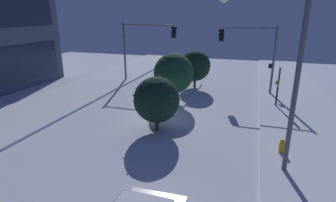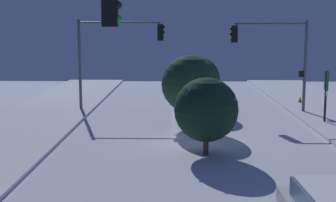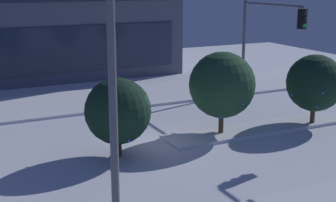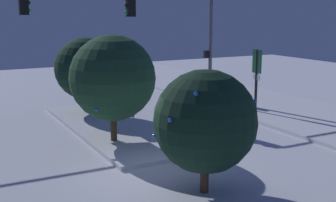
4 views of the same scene
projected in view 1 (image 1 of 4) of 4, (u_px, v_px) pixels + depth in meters
name	position (u px, v px, depth m)	size (l,w,h in m)	color
ground	(159.00, 121.00, 17.05)	(52.00, 52.00, 0.00)	silver
curb_strip_near	(311.00, 138.00, 14.54)	(52.00, 5.20, 0.14)	silver
curb_strip_far	(46.00, 106.00, 19.52)	(52.00, 5.20, 0.14)	silver
median_strip	(181.00, 96.00, 22.01)	(9.00, 1.80, 0.14)	silver
traffic_light_corner_near_right	(251.00, 47.00, 21.99)	(0.32, 4.62, 5.55)	#565960
traffic_light_corner_far_right	(146.00, 41.00, 25.60)	(0.32, 5.39, 5.64)	#565960
street_lamp_arched	(274.00, 56.00, 10.37)	(0.56, 3.26, 7.40)	#565960
fire_hydrant	(282.00, 148.00, 12.83)	(0.48, 0.26, 0.80)	gold
parking_info_sign	(278.00, 82.00, 19.01)	(0.55, 0.12, 2.86)	black
decorated_tree_median	(195.00, 66.00, 23.88)	(2.67, 2.67, 3.41)	#473323
decorated_tree_left_of_median	(174.00, 73.00, 19.66)	(2.91, 2.91, 3.76)	#473323
decorated_tree_right_of_median	(157.00, 100.00, 15.12)	(2.59, 2.59, 3.15)	#473323
construction_cone	(277.00, 82.00, 25.55)	(0.36, 0.36, 0.55)	orange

